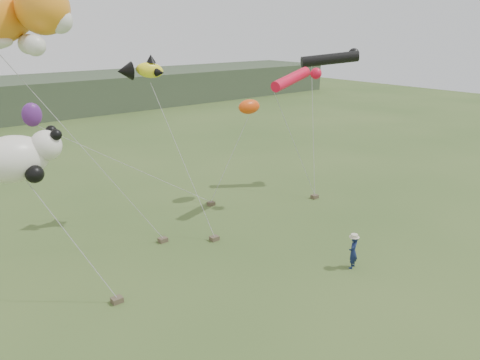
% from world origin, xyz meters
% --- Properties ---
extents(ground, '(120.00, 120.00, 0.00)m').
position_xyz_m(ground, '(0.00, 0.00, 0.00)').
color(ground, '#385123').
rests_on(ground, ground).
extents(festival_attendant, '(0.60, 0.49, 1.42)m').
position_xyz_m(festival_attendant, '(1.75, -0.87, 0.71)').
color(festival_attendant, '#121E47').
rests_on(festival_attendant, ground).
extents(sandbag_anchors, '(14.12, 6.02, 0.20)m').
position_xyz_m(sandbag_anchors, '(-0.59, 5.68, 0.10)').
color(sandbag_anchors, brown).
rests_on(sandbag_anchors, ground).
extents(fish_kite, '(2.27, 1.49, 1.16)m').
position_xyz_m(fish_kite, '(-2.41, 8.63, 7.63)').
color(fish_kite, yellow).
rests_on(fish_kite, ground).
extents(tube_kites, '(8.18, 3.59, 1.84)m').
position_xyz_m(tube_kites, '(7.56, 6.47, 7.49)').
color(tube_kites, black).
rests_on(tube_kites, ground).
extents(panda_kite, '(2.78, 1.80, 1.73)m').
position_xyz_m(panda_kite, '(-9.01, 5.04, 5.37)').
color(panda_kite, white).
rests_on(panda_kite, ground).
extents(misc_kites, '(11.55, 4.24, 1.21)m').
position_xyz_m(misc_kites, '(-0.58, 9.70, 5.46)').
color(misc_kites, '#E94B0F').
rests_on(misc_kites, ground).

